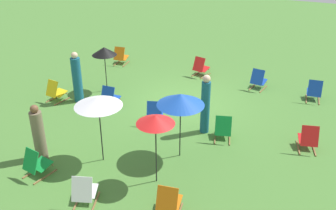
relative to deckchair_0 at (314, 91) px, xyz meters
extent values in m
plane|color=#477A33|center=(4.36, 2.12, -0.37)|extent=(40.00, 40.00, 0.00)
cube|color=olive|center=(-0.21, -0.07, -0.35)|extent=(0.10, 0.76, 0.04)
cube|color=olive|center=(0.22, -0.03, -0.35)|extent=(0.10, 0.76, 0.04)
cube|color=#1947B7|center=(0.01, -0.15, -0.10)|extent=(0.52, 0.47, 0.13)
cube|color=#1947B7|center=(-0.01, 0.15, 0.18)|extent=(0.50, 0.29, 0.57)
cylinder|color=olive|center=(0.03, -0.35, -0.17)|extent=(0.44, 0.07, 0.03)
cube|color=olive|center=(4.41, 3.70, -0.35)|extent=(0.25, 0.74, 0.04)
cube|color=olive|center=(4.84, 3.82, -0.35)|extent=(0.25, 0.74, 0.04)
cube|color=#1947B7|center=(4.65, 3.66, -0.10)|extent=(0.58, 0.55, 0.13)
cube|color=#1947B7|center=(4.57, 3.95, 0.18)|extent=(0.53, 0.37, 0.57)
cylinder|color=olive|center=(4.71, 3.47, -0.17)|extent=(0.43, 0.15, 0.03)
cube|color=olive|center=(-0.31, 3.39, -0.35)|extent=(0.21, 0.75, 0.04)
cube|color=olive|center=(0.12, 3.49, -0.35)|extent=(0.21, 0.75, 0.04)
cube|color=red|center=(-0.07, 3.35, -0.10)|extent=(0.57, 0.53, 0.13)
cube|color=red|center=(-0.14, 3.64, 0.18)|extent=(0.52, 0.35, 0.57)
cylinder|color=olive|center=(-0.02, 3.15, -0.17)|extent=(0.43, 0.13, 0.03)
cube|color=olive|center=(4.34, -0.66, -0.35)|extent=(0.23, 0.74, 0.04)
cube|color=olive|center=(4.77, -0.77, -0.35)|extent=(0.23, 0.74, 0.04)
cube|color=red|center=(4.53, -0.82, -0.10)|extent=(0.57, 0.54, 0.13)
cube|color=red|center=(4.61, -0.52, 0.18)|extent=(0.53, 0.36, 0.57)
cylinder|color=olive|center=(4.48, -1.01, -0.17)|extent=(0.43, 0.14, 0.03)
cube|color=olive|center=(4.31, 7.87, -0.35)|extent=(0.27, 0.73, 0.04)
cube|color=olive|center=(4.72, 8.01, -0.35)|extent=(0.27, 0.73, 0.04)
cube|color=white|center=(4.55, 7.85, -0.10)|extent=(0.59, 0.56, 0.13)
cube|color=white|center=(4.45, 8.13, 0.18)|extent=(0.53, 0.38, 0.57)
cylinder|color=olive|center=(4.61, 7.66, -0.17)|extent=(0.43, 0.16, 0.03)
cube|color=olive|center=(8.40, 3.69, -0.35)|extent=(0.16, 0.76, 0.04)
cube|color=olive|center=(8.83, 3.61, -0.35)|extent=(0.16, 0.76, 0.04)
cube|color=yellow|center=(8.60, 3.55, -0.10)|extent=(0.55, 0.51, 0.13)
cube|color=yellow|center=(8.65, 3.85, 0.18)|extent=(0.51, 0.32, 0.57)
cylinder|color=olive|center=(8.57, 3.35, -0.17)|extent=(0.44, 0.10, 0.03)
cube|color=olive|center=(2.77, 7.52, -0.35)|extent=(0.13, 0.76, 0.04)
cube|color=orange|center=(2.56, 7.40, -0.10)|extent=(0.53, 0.49, 0.13)
cube|color=orange|center=(2.52, 7.69, 0.18)|extent=(0.51, 0.31, 0.57)
cylinder|color=olive|center=(2.59, 7.20, -0.17)|extent=(0.44, 0.08, 0.03)
cube|color=olive|center=(2.11, 3.79, -0.35)|extent=(0.23, 0.74, 0.04)
cube|color=olive|center=(2.54, 3.90, -0.35)|extent=(0.23, 0.74, 0.04)
cube|color=#148C38|center=(2.35, 3.75, -0.10)|extent=(0.57, 0.54, 0.13)
cube|color=#148C38|center=(2.27, 4.04, 0.18)|extent=(0.53, 0.36, 0.57)
cylinder|color=olive|center=(2.40, 3.56, -0.17)|extent=(0.43, 0.14, 0.03)
cube|color=olive|center=(6.33, 3.32, -0.35)|extent=(0.04, 0.76, 0.04)
cube|color=olive|center=(6.77, 3.31, -0.35)|extent=(0.04, 0.76, 0.04)
cube|color=#1947B7|center=(6.55, 3.21, -0.10)|extent=(0.48, 0.43, 0.13)
cube|color=#1947B7|center=(6.55, 3.51, 0.18)|extent=(0.48, 0.25, 0.57)
cylinder|color=olive|center=(6.55, 3.01, -0.17)|extent=(0.44, 0.03, 0.03)
cube|color=olive|center=(1.85, -0.27, -0.35)|extent=(0.17, 0.75, 0.04)
cube|color=olive|center=(2.28, -0.35, -0.35)|extent=(0.17, 0.75, 0.04)
cube|color=#1947B7|center=(2.05, -0.41, -0.10)|extent=(0.55, 0.51, 0.13)
cube|color=#1947B7|center=(2.10, -0.11, 0.18)|extent=(0.52, 0.33, 0.57)
cylinder|color=olive|center=(2.02, -0.61, -0.17)|extent=(0.44, 0.10, 0.03)
cube|color=olive|center=(6.05, 7.54, -0.35)|extent=(0.18, 0.75, 0.04)
cube|color=olive|center=(6.48, 7.45, -0.35)|extent=(0.18, 0.75, 0.04)
cube|color=#148C38|center=(6.25, 7.40, -0.10)|extent=(0.55, 0.52, 0.13)
cube|color=#148C38|center=(6.31, 7.69, 0.18)|extent=(0.52, 0.34, 0.57)
cylinder|color=olive|center=(6.21, 7.20, -0.17)|extent=(0.44, 0.11, 0.03)
cube|color=olive|center=(8.10, -0.61, -0.35)|extent=(0.11, 0.76, 0.04)
cube|color=olive|center=(8.54, -0.57, -0.35)|extent=(0.11, 0.76, 0.04)
cube|color=orange|center=(8.33, -0.69, -0.10)|extent=(0.52, 0.48, 0.13)
cube|color=orange|center=(8.30, -0.39, 0.18)|extent=(0.50, 0.29, 0.57)
cylinder|color=olive|center=(8.35, -0.89, -0.17)|extent=(0.44, 0.07, 0.03)
cylinder|color=black|center=(3.31, 6.53, 0.58)|extent=(0.03, 0.03, 1.90)
cone|color=red|center=(3.31, 6.53, 1.45)|extent=(0.95, 0.95, 0.22)
cylinder|color=black|center=(5.08, 6.25, 0.59)|extent=(0.03, 0.03, 1.92)
cone|color=white|center=(5.08, 6.25, 1.45)|extent=(1.27, 1.27, 0.25)
cylinder|color=black|center=(7.41, 2.18, 0.49)|extent=(0.03, 0.03, 1.72)
cone|color=black|center=(7.41, 2.18, 1.23)|extent=(0.92, 0.92, 0.30)
cylinder|color=black|center=(3.19, 5.21, 0.58)|extent=(0.03, 0.03, 1.90)
cone|color=#194CB2|center=(3.19, 5.21, 1.41)|extent=(1.29, 1.29, 0.32)
cylinder|color=#195972|center=(2.97, 3.66, 0.48)|extent=(0.31, 0.31, 1.70)
sphere|color=beige|center=(2.97, 3.66, 1.43)|extent=(0.24, 0.24, 0.24)
cylinder|color=#72664C|center=(6.71, 6.85, 0.36)|extent=(0.42, 0.42, 1.45)
sphere|color=brown|center=(6.71, 6.85, 1.19)|extent=(0.23, 0.23, 0.23)
cylinder|color=#195972|center=(7.88, 3.35, 0.45)|extent=(0.39, 0.39, 1.65)
sphere|color=beige|center=(7.88, 3.35, 1.38)|extent=(0.23, 0.23, 0.23)
camera|label=1|loc=(-0.12, 13.83, 5.90)|focal=41.48mm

